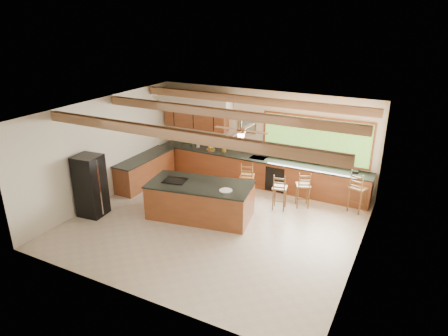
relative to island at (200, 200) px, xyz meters
The scene contains 9 objects.
ground 0.75m from the island, 19.40° to the right, with size 7.20×7.20×0.00m, color beige.
room_shell 1.83m from the island, 51.68° to the left, with size 7.27×6.54×3.02m.
counter_run 2.35m from the island, 96.90° to the left, with size 7.12×3.10×1.26m.
island is the anchor object (origin of this frame).
refrigerator 2.98m from the island, 155.31° to the right, with size 0.73×0.71×1.70m.
bar_stool_a 1.73m from the island, 68.36° to the left, with size 0.52×0.52×1.15m.
bar_stool_b 2.22m from the island, 37.75° to the left, with size 0.45×0.45×1.08m.
bar_stool_c 4.32m from the island, 30.60° to the left, with size 0.52×0.52×1.18m.
bar_stool_d 2.91m from the island, 38.28° to the left, with size 0.52×0.52×1.09m.
Camera 1 is at (4.47, -8.14, 5.17)m, focal length 32.00 mm.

